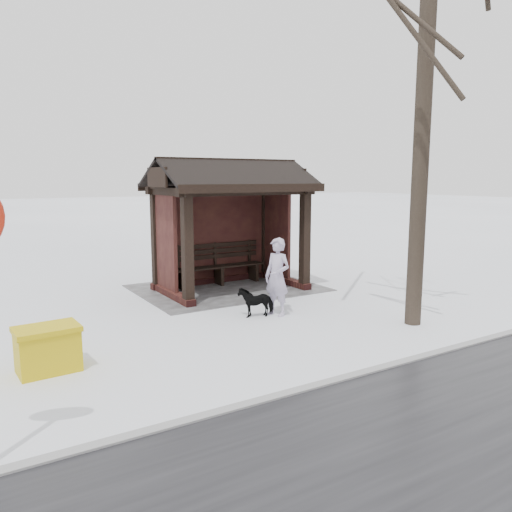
# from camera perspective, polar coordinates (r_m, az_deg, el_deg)

# --- Properties ---
(ground) EXTENTS (120.00, 120.00, 0.00)m
(ground) POSITION_cam_1_polar(r_m,az_deg,el_deg) (11.96, -2.87, -3.87)
(ground) COLOR white
(ground) RESTS_ON ground
(kerb) EXTENTS (120.00, 0.15, 0.06)m
(kerb) POSITION_cam_1_polar(r_m,az_deg,el_deg) (7.78, 17.36, -11.31)
(kerb) COLOR gray
(kerb) RESTS_ON ground
(trampled_patch) EXTENTS (4.20, 3.20, 0.02)m
(trampled_patch) POSITION_cam_1_polar(r_m,az_deg,el_deg) (12.13, -3.32, -3.65)
(trampled_patch) COLOR gray
(trampled_patch) RESTS_ON ground
(bus_shelter) EXTENTS (3.60, 2.40, 3.09)m
(bus_shelter) POSITION_cam_1_polar(r_m,az_deg,el_deg) (11.81, -3.32, 6.57)
(bus_shelter) COLOR #3D1716
(bus_shelter) RESTS_ON ground
(pedestrian) EXTENTS (0.51, 0.64, 1.51)m
(pedestrian) POSITION_cam_1_polar(r_m,az_deg,el_deg) (9.63, 2.44, -2.40)
(pedestrian) COLOR #B1A5C1
(pedestrian) RESTS_ON ground
(dog) EXTENTS (0.72, 0.44, 0.57)m
(dog) POSITION_cam_1_polar(r_m,az_deg,el_deg) (9.68, 0.00, -5.22)
(dog) COLOR black
(dog) RESTS_ON ground
(grit_bin) EXTENTS (0.87, 0.62, 0.64)m
(grit_bin) POSITION_cam_1_polar(r_m,az_deg,el_deg) (7.53, -22.70, -9.76)
(grit_bin) COLOR #C5AA0B
(grit_bin) RESTS_ON ground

